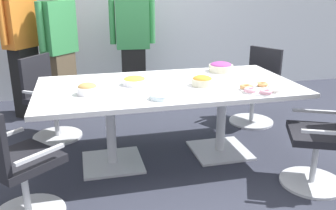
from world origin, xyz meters
TOP-DOWN VIEW (x-y plane):
  - ground_plane at (0.00, 0.00)m, footprint 10.00×10.00m
  - back_wall at (0.00, 2.40)m, footprint 8.00×0.10m
  - conference_table at (0.00, 0.00)m, footprint 2.40×1.20m
  - office_chair_0 at (1.14, -0.81)m, footprint 0.71×0.71m
  - office_chair_1 at (1.29, 0.72)m, footprint 0.73×0.73m
  - office_chair_2 at (-1.13, 0.82)m, footprint 0.76×0.76m
  - office_chair_3 at (-1.28, -0.73)m, footprint 0.76×0.76m
  - person_standing_0 at (-1.46, 1.65)m, footprint 0.44×0.53m
  - person_standing_1 at (-1.01, 1.59)m, footprint 0.49×0.49m
  - person_standing_2 at (-0.06, 1.73)m, footprint 0.61×0.26m
  - snack_bowl_chips_yellow at (-0.30, 0.07)m, footprint 0.22×0.22m
  - snack_bowl_cookies at (-0.74, -0.14)m, footprint 0.18×0.18m
  - snack_bowl_chips_orange at (0.30, -0.10)m, footprint 0.20×0.20m
  - snack_bowl_candy_mix at (0.68, 0.39)m, footprint 0.26×0.26m
  - donut_platter at (0.74, -0.39)m, footprint 0.36×0.36m
  - plate_stack at (-0.16, -0.42)m, footprint 0.18×0.18m

SIDE VIEW (x-z plane):
  - ground_plane at x=0.00m, z-range -0.01..0.00m
  - office_chair_0 at x=1.14m, z-range -0.05..0.86m
  - office_chair_1 at x=1.29m, z-range -0.05..0.86m
  - office_chair_2 at x=-1.13m, z-range -0.05..0.86m
  - office_chair_3 at x=-1.28m, z-range -0.05..0.86m
  - conference_table at x=0.00m, z-range 0.25..1.00m
  - donut_platter at x=0.74m, z-range 0.75..0.79m
  - plate_stack at x=-0.16m, z-range 0.75..0.79m
  - snack_bowl_chips_yellow at x=-0.30m, z-range 0.75..0.83m
  - snack_bowl_chips_orange at x=0.30m, z-range 0.75..0.84m
  - snack_bowl_cookies at x=-0.74m, z-range 0.75..0.85m
  - snack_bowl_candy_mix at x=0.68m, z-range 0.75..0.85m
  - person_standing_2 at x=-0.06m, z-range 0.03..1.73m
  - person_standing_1 at x=-1.01m, z-range 0.03..1.74m
  - person_standing_0 at x=-1.46m, z-range 0.05..1.92m
  - back_wall at x=0.00m, z-range 0.00..2.80m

